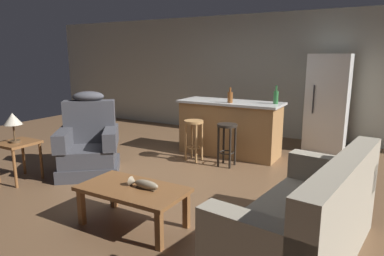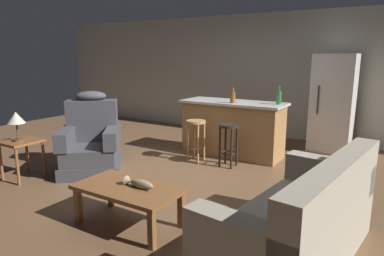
# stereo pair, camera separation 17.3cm
# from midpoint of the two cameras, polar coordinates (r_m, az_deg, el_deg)

# --- Properties ---
(ground_plane) EXTENTS (12.00, 12.00, 0.00)m
(ground_plane) POSITION_cam_midpoint_polar(r_m,az_deg,el_deg) (5.03, -1.03, -8.12)
(ground_plane) COLOR brown
(back_wall) EXTENTS (12.00, 0.05, 2.60)m
(back_wall) POSITION_cam_midpoint_polar(r_m,az_deg,el_deg) (7.59, 11.20, 8.54)
(back_wall) COLOR #B2B2A3
(back_wall) RESTS_ON ground_plane
(coffee_table) EXTENTS (1.10, 0.60, 0.42)m
(coffee_table) POSITION_cam_midpoint_polar(r_m,az_deg,el_deg) (3.60, -11.22, -10.52)
(coffee_table) COLOR brown
(coffee_table) RESTS_ON ground_plane
(fish_figurine) EXTENTS (0.34, 0.10, 0.10)m
(fish_figurine) POSITION_cam_midpoint_polar(r_m,az_deg,el_deg) (3.52, -9.46, -9.23)
(fish_figurine) COLOR #4C3823
(fish_figurine) RESTS_ON coffee_table
(couch) EXTENTS (1.07, 1.99, 0.94)m
(couch) POSITION_cam_midpoint_polar(r_m,az_deg,el_deg) (3.13, 17.18, -14.85)
(couch) COLOR #9E937F
(couch) RESTS_ON ground_plane
(recliner_near_lamp) EXTENTS (1.18, 1.18, 1.20)m
(recliner_near_lamp) POSITION_cam_midpoint_polar(r_m,az_deg,el_deg) (5.36, -17.64, -2.69)
(recliner_near_lamp) COLOR #3D3D42
(recliner_near_lamp) RESTS_ON ground_plane
(end_table) EXTENTS (0.48, 0.48, 0.56)m
(end_table) POSITION_cam_midpoint_polar(r_m,az_deg,el_deg) (5.37, -27.85, -3.08)
(end_table) COLOR brown
(end_table) RESTS_ON ground_plane
(table_lamp) EXTENTS (0.24, 0.24, 0.41)m
(table_lamp) POSITION_cam_midpoint_polar(r_m,az_deg,el_deg) (5.26, -28.55, 1.12)
(table_lamp) COLOR #4C3823
(table_lamp) RESTS_ON end_table
(kitchen_island) EXTENTS (1.80, 0.70, 0.95)m
(kitchen_island) POSITION_cam_midpoint_polar(r_m,az_deg,el_deg) (6.05, 5.49, 0.02)
(kitchen_island) COLOR #9E7042
(kitchen_island) RESTS_ON ground_plane
(bar_stool_left) EXTENTS (0.32, 0.32, 0.68)m
(bar_stool_left) POSITION_cam_midpoint_polar(r_m,az_deg,el_deg) (5.67, -0.57, -0.81)
(bar_stool_left) COLOR #A87A47
(bar_stool_left) RESTS_ON ground_plane
(bar_stool_right) EXTENTS (0.32, 0.32, 0.68)m
(bar_stool_right) POSITION_cam_midpoint_polar(r_m,az_deg,el_deg) (5.40, 4.93, -1.50)
(bar_stool_right) COLOR black
(bar_stool_right) RESTS_ON ground_plane
(refrigerator) EXTENTS (0.70, 0.69, 1.76)m
(refrigerator) POSITION_cam_midpoint_polar(r_m,az_deg,el_deg) (6.73, 20.98, 3.97)
(refrigerator) COLOR white
(refrigerator) RESTS_ON ground_plane
(bottle_tall_green) EXTENTS (0.08, 0.08, 0.30)m
(bottle_tall_green) POSITION_cam_midpoint_polar(r_m,az_deg,el_deg) (5.76, 12.98, 5.07)
(bottle_tall_green) COLOR #2D6B38
(bottle_tall_green) RESTS_ON kitchen_island
(bottle_short_amber) EXTENTS (0.09, 0.09, 0.26)m
(bottle_short_amber) POSITION_cam_midpoint_polar(r_m,az_deg,el_deg) (5.76, 5.51, 5.16)
(bottle_short_amber) COLOR brown
(bottle_short_amber) RESTS_ON kitchen_island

